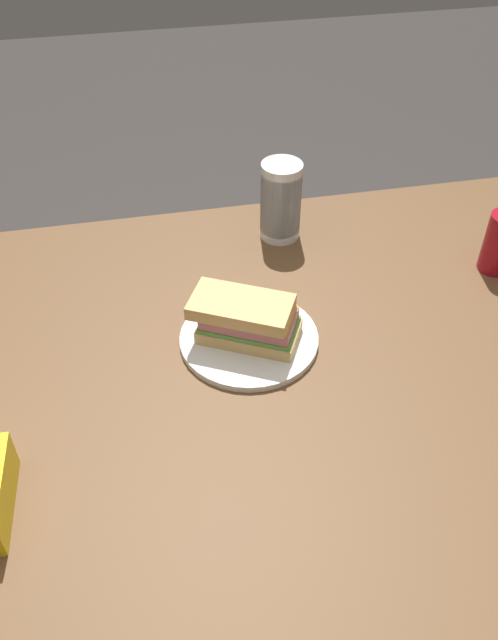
% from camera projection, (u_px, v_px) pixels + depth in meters
% --- Properties ---
extents(ground_plane, '(8.00, 8.00, 0.00)m').
position_uv_depth(ground_plane, '(220.00, 595.00, 1.56)').
color(ground_plane, '#383330').
extents(dining_table, '(1.71, 1.06, 0.73)m').
position_uv_depth(dining_table, '(209.00, 418.00, 1.12)').
color(dining_table, brown).
rests_on(dining_table, ground_plane).
extents(paper_plate, '(0.24, 0.24, 0.01)m').
position_uv_depth(paper_plate, '(249.00, 339.00, 1.15)').
color(paper_plate, white).
rests_on(paper_plate, dining_table).
extents(sandwich, '(0.21, 0.16, 0.08)m').
position_uv_depth(sandwich, '(247.00, 319.00, 1.12)').
color(sandwich, '#DBB26B').
rests_on(sandwich, paper_plate).
extents(plastic_cup_stack, '(0.08, 0.08, 0.17)m').
position_uv_depth(plastic_cup_stack, '(281.00, 201.00, 1.34)').
color(plastic_cup_stack, silver).
rests_on(plastic_cup_stack, dining_table).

